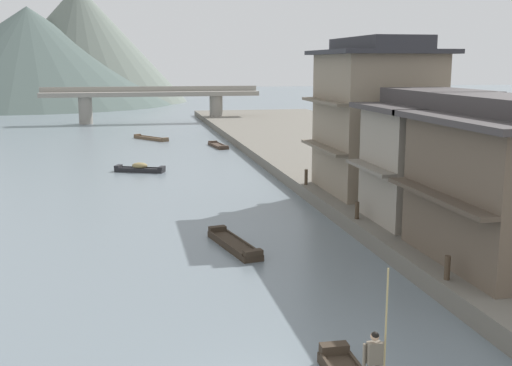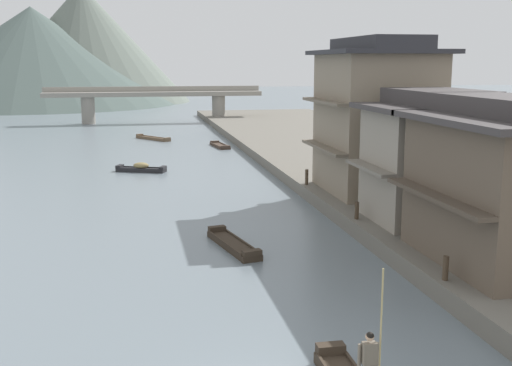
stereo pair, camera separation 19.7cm
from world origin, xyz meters
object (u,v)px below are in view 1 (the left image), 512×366
(boat_moored_second, at_px, (218,146))
(boat_moored_third, at_px, (234,245))
(boatman_person, at_px, (375,356))
(boat_moored_far, at_px, (140,168))
(mooring_post_dock_near, at_px, (447,268))
(mooring_post_dock_mid, at_px, (357,210))
(mooring_post_dock_far, at_px, (306,177))
(house_waterfront_tall, at_px, (375,117))
(stone_bridge, at_px, (152,99))
(house_waterfront_second, at_px, (435,157))
(boat_moored_nearest, at_px, (151,138))
(house_waterfront_nearest, at_px, (511,183))

(boat_moored_second, xyz_separation_m, boat_moored_third, (-4.14, -33.97, 0.04))
(boatman_person, xyz_separation_m, boat_moored_third, (-0.88, 14.07, -1.40))
(boat_moored_far, distance_m, mooring_post_dock_near, 30.27)
(mooring_post_dock_mid, bearing_deg, mooring_post_dock_far, 90.00)
(house_waterfront_tall, relative_size, stone_bridge, 0.30)
(house_waterfront_second, xyz_separation_m, house_waterfront_tall, (-0.09, 7.12, 1.28))
(mooring_post_dock_mid, bearing_deg, boat_moored_third, -169.53)
(boat_moored_nearest, relative_size, boat_moored_second, 1.07)
(boat_moored_far, xyz_separation_m, stone_bridge, (2.55, 39.86, 3.01))
(boat_moored_second, height_order, house_waterfront_tall, house_waterfront_tall)
(boat_moored_second, xyz_separation_m, house_waterfront_nearest, (5.21, -40.07, 3.62))
(house_waterfront_second, bearing_deg, house_waterfront_tall, 90.74)
(stone_bridge, bearing_deg, mooring_post_dock_near, -83.94)
(boat_moored_second, bearing_deg, stone_bridge, 101.04)
(house_waterfront_nearest, distance_m, stone_bridge, 67.80)
(boat_moored_third, bearing_deg, boat_moored_far, 99.89)
(boatman_person, distance_m, stone_bridge, 74.99)
(boat_moored_far, height_order, mooring_post_dock_near, mooring_post_dock_near)
(boat_moored_far, distance_m, stone_bridge, 40.06)
(boat_moored_far, distance_m, house_waterfront_second, 24.82)
(boatman_person, bearing_deg, boat_moored_third, 93.56)
(boatman_person, distance_m, house_waterfront_second, 16.97)
(house_waterfront_nearest, bearing_deg, boat_moored_third, 146.84)
(boat_moored_second, distance_m, house_waterfront_nearest, 40.57)
(boat_moored_second, relative_size, house_waterfront_second, 0.64)
(boatman_person, height_order, mooring_post_dock_far, boatman_person)
(boat_moored_far, height_order, house_waterfront_tall, house_waterfront_tall)
(boat_moored_second, bearing_deg, house_waterfront_second, -80.80)
(boat_moored_far, relative_size, mooring_post_dock_far, 4.10)
(boat_moored_third, bearing_deg, boat_moored_second, 83.06)
(house_waterfront_nearest, distance_m, house_waterfront_second, 6.43)
(house_waterfront_nearest, distance_m, mooring_post_dock_mid, 8.33)
(boat_moored_nearest, xyz_separation_m, house_waterfront_tall, (11.56, -33.74, 4.91))
(boatman_person, height_order, mooring_post_dock_mid, boatman_person)
(boat_moored_far, bearing_deg, stone_bridge, 86.34)
(house_waterfront_tall, relative_size, mooring_post_dock_mid, 10.49)
(boat_moored_second, distance_m, mooring_post_dock_mid, 32.91)
(boatman_person, relative_size, boat_moored_third, 0.66)
(boat_moored_second, relative_size, mooring_post_dock_far, 4.68)
(house_waterfront_nearest, xyz_separation_m, mooring_post_dock_far, (-3.20, 16.04, -2.53))
(house_waterfront_nearest, height_order, stone_bridge, house_waterfront_nearest)
(house_waterfront_nearest, bearing_deg, house_waterfront_tall, 89.38)
(boat_moored_third, xyz_separation_m, mooring_post_dock_far, (6.15, 9.93, 1.06))
(boat_moored_third, bearing_deg, boat_moored_nearest, 92.87)
(boat_moored_nearest, relative_size, stone_bridge, 0.16)
(mooring_post_dock_near, distance_m, mooring_post_dock_far, 17.54)
(boat_moored_far, bearing_deg, house_waterfront_tall, -45.89)
(mooring_post_dock_near, height_order, mooring_post_dock_far, mooring_post_dock_far)
(mooring_post_dock_near, bearing_deg, boat_moored_far, 108.92)
(boat_moored_far, xyz_separation_m, mooring_post_dock_mid, (9.81, -19.88, 0.91))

